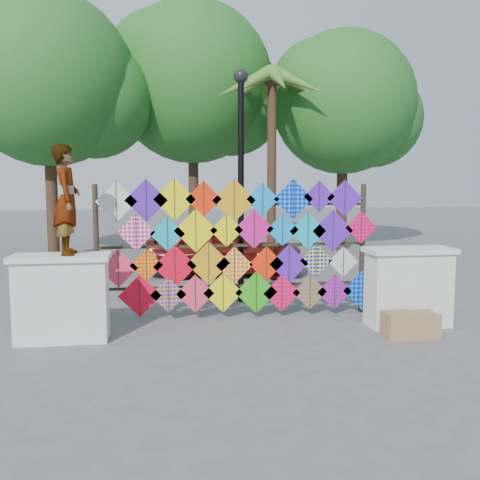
% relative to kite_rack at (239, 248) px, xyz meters
% --- Properties ---
extents(ground, '(80.00, 80.00, 0.00)m').
position_rel_kite_rack_xyz_m(ground, '(-0.07, -0.72, -1.22)').
color(ground, slate).
rests_on(ground, ground).
extents(parapet_left, '(1.40, 0.65, 1.28)m').
position_rel_kite_rack_xyz_m(parapet_left, '(-2.77, -0.92, -0.57)').
color(parapet_left, silver).
rests_on(parapet_left, ground).
extents(parapet_right, '(1.40, 0.65, 1.28)m').
position_rel_kite_rack_xyz_m(parapet_right, '(2.63, -0.92, -0.57)').
color(parapet_right, silver).
rests_on(parapet_right, ground).
extents(kite_rack, '(4.97, 0.24, 2.40)m').
position_rel_kite_rack_xyz_m(kite_rack, '(0.00, 0.00, 0.00)').
color(kite_rack, black).
rests_on(kite_rack, ground).
extents(tree_west, '(5.85, 5.20, 8.01)m').
position_rel_kite_rack_xyz_m(tree_west, '(-4.47, 8.31, 4.16)').
color(tree_west, '#452A1D').
rests_on(tree_west, ground).
extents(tree_mid, '(6.30, 5.60, 8.61)m').
position_rel_kite_rack_xyz_m(tree_mid, '(0.04, 10.31, 4.56)').
color(tree_mid, '#452A1D').
rests_on(tree_mid, ground).
extents(tree_east, '(5.40, 4.80, 7.42)m').
position_rel_kite_rack_xyz_m(tree_east, '(5.02, 8.81, 3.77)').
color(tree_east, '#452A1D').
rests_on(tree_east, ground).
extents(palm_tree, '(3.62, 3.62, 5.83)m').
position_rel_kite_rack_xyz_m(palm_tree, '(2.13, 7.28, 3.73)').
color(palm_tree, '#452A1D').
rests_on(palm_tree, ground).
extents(vendor_woman, '(0.41, 0.60, 1.58)m').
position_rel_kite_rack_xyz_m(vendor_woman, '(-2.65, -0.92, 0.85)').
color(vendor_woman, '#99999E').
rests_on(vendor_woman, parapet_left).
extents(sedan, '(4.10, 2.10, 1.34)m').
position_rel_kite_rack_xyz_m(sedan, '(0.29, 4.29, -0.55)').
color(sedan, '#5C130F').
rests_on(sedan, ground).
extents(lamppost, '(0.28, 0.28, 4.46)m').
position_rel_kite_rack_xyz_m(lamppost, '(0.23, 1.28, 1.47)').
color(lamppost, black).
rests_on(lamppost, ground).
extents(cardboard_box_near, '(0.43, 0.39, 0.39)m').
position_rel_kite_rack_xyz_m(cardboard_box_near, '(2.19, -1.55, -1.02)').
color(cardboard_box_near, '#98784A').
rests_on(cardboard_box_near, ground).
extents(cardboard_box_far, '(0.44, 0.40, 0.37)m').
position_rel_kite_rack_xyz_m(cardboard_box_far, '(2.56, -1.54, -1.03)').
color(cardboard_box_far, '#98784A').
rests_on(cardboard_box_far, ground).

